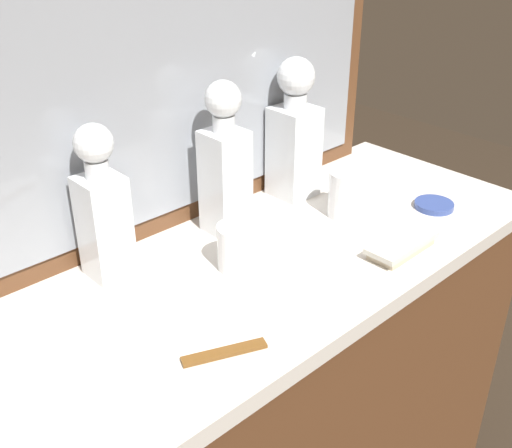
{
  "coord_description": "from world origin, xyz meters",
  "views": [
    {
      "loc": [
        -0.65,
        -0.69,
        1.45
      ],
      "look_at": [
        0.0,
        0.0,
        0.93
      ],
      "focal_mm": 43.75,
      "sensor_mm": 36.0,
      "label": 1
    }
  ],
  "objects_px": {
    "crystal_decanter_rear": "(294,142)",
    "silver_brush_far_left": "(402,246)",
    "tortoiseshell_comb": "(224,352)",
    "crystal_decanter_front": "(103,218)",
    "porcelain_dish": "(434,205)",
    "crystal_decanter_right": "(225,173)",
    "crystal_tumbler_rear": "(238,249)",
    "crystal_tumbler_right": "(348,195)"
  },
  "relations": [
    {
      "from": "crystal_decanter_front",
      "to": "crystal_tumbler_right",
      "type": "height_order",
      "value": "crystal_decanter_front"
    },
    {
      "from": "crystal_tumbler_rear",
      "to": "silver_brush_far_left",
      "type": "bearing_deg",
      "value": -33.4
    },
    {
      "from": "crystal_decanter_right",
      "to": "silver_brush_far_left",
      "type": "height_order",
      "value": "crystal_decanter_right"
    },
    {
      "from": "crystal_tumbler_rear",
      "to": "silver_brush_far_left",
      "type": "xyz_separation_m",
      "value": [
        0.25,
        -0.17,
        -0.02
      ]
    },
    {
      "from": "tortoiseshell_comb",
      "to": "crystal_tumbler_rear",
      "type": "bearing_deg",
      "value": 43.06
    },
    {
      "from": "crystal_tumbler_right",
      "to": "tortoiseshell_comb",
      "type": "relative_size",
      "value": 0.77
    },
    {
      "from": "crystal_decanter_front",
      "to": "tortoiseshell_comb",
      "type": "bearing_deg",
      "value": -89.03
    },
    {
      "from": "crystal_tumbler_right",
      "to": "crystal_tumbler_rear",
      "type": "bearing_deg",
      "value": 179.35
    },
    {
      "from": "crystal_tumbler_rear",
      "to": "crystal_tumbler_right",
      "type": "distance_m",
      "value": 0.3
    },
    {
      "from": "crystal_tumbler_rear",
      "to": "silver_brush_far_left",
      "type": "relative_size",
      "value": 0.54
    },
    {
      "from": "crystal_decanter_front",
      "to": "crystal_decanter_right",
      "type": "bearing_deg",
      "value": -4.63
    },
    {
      "from": "crystal_decanter_right",
      "to": "porcelain_dish",
      "type": "height_order",
      "value": "crystal_decanter_right"
    },
    {
      "from": "crystal_tumbler_right",
      "to": "porcelain_dish",
      "type": "height_order",
      "value": "crystal_tumbler_right"
    },
    {
      "from": "crystal_decanter_rear",
      "to": "porcelain_dish",
      "type": "bearing_deg",
      "value": -56.48
    },
    {
      "from": "crystal_decanter_right",
      "to": "crystal_decanter_front",
      "type": "bearing_deg",
      "value": 175.37
    },
    {
      "from": "crystal_decanter_front",
      "to": "silver_brush_far_left",
      "type": "distance_m",
      "value": 0.54
    },
    {
      "from": "silver_brush_far_left",
      "to": "porcelain_dish",
      "type": "distance_m",
      "value": 0.21
    },
    {
      "from": "crystal_decanter_rear",
      "to": "crystal_tumbler_rear",
      "type": "distance_m",
      "value": 0.33
    },
    {
      "from": "crystal_tumbler_right",
      "to": "crystal_decanter_rear",
      "type": "bearing_deg",
      "value": 93.35
    },
    {
      "from": "tortoiseshell_comb",
      "to": "silver_brush_far_left",
      "type": "bearing_deg",
      "value": -0.93
    },
    {
      "from": "crystal_decanter_rear",
      "to": "crystal_decanter_front",
      "type": "height_order",
      "value": "crystal_decanter_rear"
    },
    {
      "from": "crystal_tumbler_right",
      "to": "porcelain_dish",
      "type": "bearing_deg",
      "value": -33.97
    },
    {
      "from": "crystal_tumbler_right",
      "to": "crystal_decanter_front",
      "type": "bearing_deg",
      "value": 163.21
    },
    {
      "from": "crystal_decanter_front",
      "to": "crystal_tumbler_right",
      "type": "relative_size",
      "value": 2.86
    },
    {
      "from": "silver_brush_far_left",
      "to": "tortoiseshell_comb",
      "type": "height_order",
      "value": "silver_brush_far_left"
    },
    {
      "from": "porcelain_dish",
      "to": "crystal_decanter_front",
      "type": "bearing_deg",
      "value": 158.43
    },
    {
      "from": "crystal_decanter_front",
      "to": "porcelain_dish",
      "type": "distance_m",
      "value": 0.69
    },
    {
      "from": "tortoiseshell_comb",
      "to": "crystal_decanter_rear",
      "type": "bearing_deg",
      "value": 33.43
    },
    {
      "from": "crystal_decanter_right",
      "to": "crystal_tumbler_right",
      "type": "xyz_separation_m",
      "value": [
        0.22,
        -0.12,
        -0.08
      ]
    },
    {
      "from": "crystal_decanter_front",
      "to": "crystal_tumbler_right",
      "type": "bearing_deg",
      "value": -16.79
    },
    {
      "from": "crystal_decanter_right",
      "to": "silver_brush_far_left",
      "type": "bearing_deg",
      "value": -57.81
    },
    {
      "from": "crystal_decanter_rear",
      "to": "silver_brush_far_left",
      "type": "xyz_separation_m",
      "value": [
        -0.03,
        -0.31,
        -0.11
      ]
    },
    {
      "from": "crystal_tumbler_rear",
      "to": "tortoiseshell_comb",
      "type": "bearing_deg",
      "value": -136.94
    },
    {
      "from": "crystal_decanter_rear",
      "to": "crystal_decanter_front",
      "type": "distance_m",
      "value": 0.46
    },
    {
      "from": "porcelain_dish",
      "to": "tortoiseshell_comb",
      "type": "relative_size",
      "value": 0.65
    },
    {
      "from": "crystal_decanter_front",
      "to": "porcelain_dish",
      "type": "height_order",
      "value": "crystal_decanter_front"
    },
    {
      "from": "crystal_decanter_right",
      "to": "crystal_tumbler_rear",
      "type": "xyz_separation_m",
      "value": [
        -0.07,
        -0.12,
        -0.08
      ]
    },
    {
      "from": "crystal_tumbler_right",
      "to": "tortoiseshell_comb",
      "type": "height_order",
      "value": "crystal_tumbler_right"
    },
    {
      "from": "crystal_decanter_right",
      "to": "crystal_tumbler_rear",
      "type": "relative_size",
      "value": 3.62
    },
    {
      "from": "crystal_tumbler_rear",
      "to": "tortoiseshell_comb",
      "type": "relative_size",
      "value": 0.66
    },
    {
      "from": "crystal_decanter_right",
      "to": "porcelain_dish",
      "type": "relative_size",
      "value": 3.66
    },
    {
      "from": "crystal_tumbler_rear",
      "to": "crystal_decanter_rear",
      "type": "bearing_deg",
      "value": 26.36
    }
  ]
}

